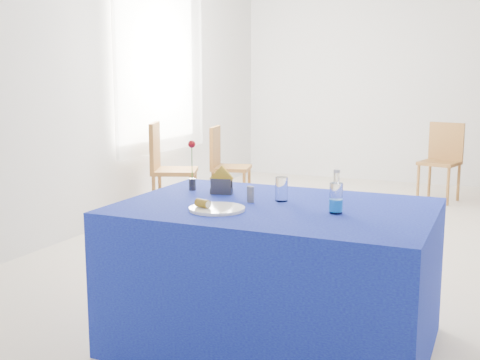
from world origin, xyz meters
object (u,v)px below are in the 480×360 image
object	(u,v)px
blue_table	(275,275)
chair_win_b	(224,161)
chair_bg_left	(442,156)
chair_win_a	(166,163)
plate	(217,209)
water_bottle	(336,199)

from	to	relation	value
blue_table	chair_win_b	distance (m)	3.47
chair_win_b	chair_bg_left	bearing A→B (deg)	-71.12
chair_bg_left	chair_win_a	distance (m)	3.22
blue_table	chair_win_b	xyz separation A→B (m)	(-1.71, 3.02, 0.13)
plate	chair_win_a	xyz separation A→B (m)	(-1.80, 2.56, -0.21)
chair_win_b	water_bottle	bearing A→B (deg)	-159.93
plate	chair_win_a	distance (m)	3.13
blue_table	water_bottle	world-z (taller)	water_bottle
chair_bg_left	chair_win_b	distance (m)	2.55
chair_bg_left	blue_table	bearing A→B (deg)	-80.99
blue_table	chair_win_b	size ratio (longest dim) A/B	1.80
chair_bg_left	chair_win_b	world-z (taller)	chair_bg_left
blue_table	water_bottle	distance (m)	0.57
blue_table	chair_win_a	size ratio (longest dim) A/B	1.64
blue_table	chair_bg_left	size ratio (longest dim) A/B	1.78
blue_table	chair_win_b	world-z (taller)	chair_win_b
water_bottle	chair_win_b	distance (m)	3.71
water_bottle	blue_table	bearing A→B (deg)	169.47
plate	water_bottle	world-z (taller)	water_bottle
chair_win_b	blue_table	bearing A→B (deg)	-163.99
chair_win_b	chair_win_a	bearing A→B (deg)	141.68
water_bottle	chair_bg_left	size ratio (longest dim) A/B	0.24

